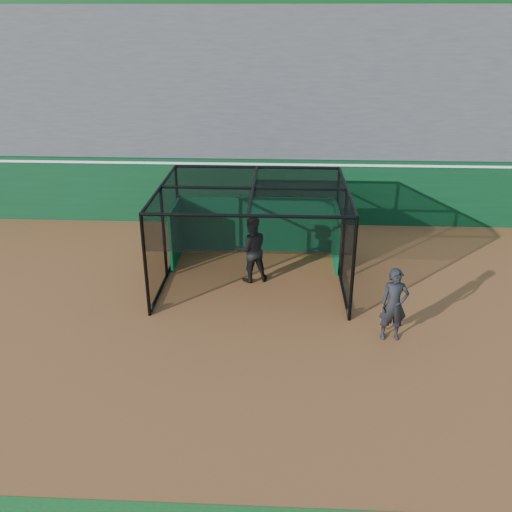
{
  "coord_description": "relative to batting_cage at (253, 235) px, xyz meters",
  "views": [
    {
      "loc": [
        0.76,
        -11.44,
        7.38
      ],
      "look_at": [
        0.11,
        2.0,
        1.4
      ],
      "focal_mm": 38.0,
      "sensor_mm": 36.0,
      "label": 1
    }
  ],
  "objects": [
    {
      "name": "batter",
      "position": [
        -0.05,
        -0.09,
        -0.42
      ],
      "size": [
        1.16,
        1.01,
        2.03
      ],
      "primitive_type": "imported",
      "rotation": [
        0.0,
        0.0,
        3.42
      ],
      "color": "black",
      "rests_on": "ground"
    },
    {
      "name": "grandstand",
      "position": [
        0.04,
        8.84,
        3.04
      ],
      "size": [
        50.0,
        7.85,
        8.95
      ],
      "color": "#4C4C4F",
      "rests_on": "ground"
    },
    {
      "name": "batting_cage",
      "position": [
        0.0,
        0.0,
        0.0
      ],
      "size": [
        5.43,
        4.76,
        2.88
      ],
      "color": "black",
      "rests_on": "ground"
    },
    {
      "name": "outfield_wall",
      "position": [
        0.04,
        5.06,
        -0.15
      ],
      "size": [
        50.0,
        0.5,
        2.5
      ],
      "color": "#093519",
      "rests_on": "ground"
    },
    {
      "name": "ground",
      "position": [
        0.04,
        -3.44,
        -1.44
      ],
      "size": [
        120.0,
        120.0,
        0.0
      ],
      "primitive_type": "plane",
      "color": "brown",
      "rests_on": "ground"
    },
    {
      "name": "on_deck_player",
      "position": [
        3.6,
        -3.17,
        -0.5
      ],
      "size": [
        0.72,
        0.5,
        1.88
      ],
      "color": "black",
      "rests_on": "ground"
    }
  ]
}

